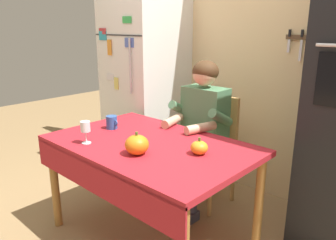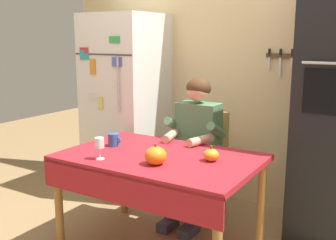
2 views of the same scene
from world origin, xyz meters
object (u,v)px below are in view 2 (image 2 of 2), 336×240
at_px(wine_glass, 99,144).
at_px(pumpkin_medium, 211,155).
at_px(refrigerator, 126,105).
at_px(pumpkin_large, 156,156).
at_px(dining_table, 158,167).
at_px(coffee_mug, 114,140).
at_px(chair_behind_person, 204,158).
at_px(seated_person, 195,138).

xyz_separation_m(wine_glass, pumpkin_medium, (0.68, 0.37, -0.07)).
distance_m(refrigerator, wine_glass, 1.33).
xyz_separation_m(refrigerator, pumpkin_large, (1.04, -1.06, -0.10)).
relative_size(dining_table, coffee_mug, 12.38).
xyz_separation_m(dining_table, wine_glass, (-0.30, -0.28, 0.19)).
bearing_deg(chair_behind_person, pumpkin_large, -83.21).
xyz_separation_m(chair_behind_person, seated_person, (0.00, -0.19, 0.23)).
bearing_deg(seated_person, chair_behind_person, 90.00).
distance_m(chair_behind_person, coffee_mug, 0.90).
xyz_separation_m(refrigerator, dining_table, (0.95, -0.88, -0.24)).
bearing_deg(seated_person, wine_glass, -107.48).
bearing_deg(refrigerator, wine_glass, -60.78).
distance_m(refrigerator, seated_person, 0.98).
relative_size(wine_glass, pumpkin_large, 1.04).
height_order(dining_table, pumpkin_medium, pumpkin_medium).
xyz_separation_m(chair_behind_person, pumpkin_medium, (0.40, -0.71, 0.27)).
bearing_deg(wine_glass, seated_person, 72.52).
distance_m(refrigerator, coffee_mug, 0.99).
relative_size(dining_table, pumpkin_large, 9.39).
bearing_deg(coffee_mug, pumpkin_large, -22.38).
distance_m(wine_glass, pumpkin_large, 0.41).
height_order(seated_person, pumpkin_medium, seated_person).
relative_size(coffee_mug, wine_glass, 0.73).
distance_m(dining_table, pumpkin_medium, 0.41).
xyz_separation_m(seated_person, pumpkin_medium, (0.40, -0.52, 0.05)).
relative_size(wine_glass, pumpkin_medium, 1.42).
bearing_deg(wine_glass, pumpkin_large, 14.96).
bearing_deg(chair_behind_person, dining_table, -88.52).
bearing_deg(wine_glass, chair_behind_person, 75.45).
bearing_deg(pumpkin_medium, dining_table, -166.99).
bearing_deg(seated_person, coffee_mug, -126.78).
bearing_deg(dining_table, chair_behind_person, 91.48).
height_order(wine_glass, pumpkin_large, wine_glass).
bearing_deg(dining_table, pumpkin_medium, 13.01).
bearing_deg(pumpkin_medium, chair_behind_person, 119.34).
relative_size(pumpkin_large, pumpkin_medium, 1.37).
relative_size(seated_person, wine_glass, 8.03).
height_order(seated_person, coffee_mug, seated_person).
distance_m(dining_table, seated_person, 0.61).
relative_size(seated_person, pumpkin_medium, 11.42).
height_order(wine_glass, pumpkin_medium, wine_glass).
bearing_deg(seated_person, refrigerator, 163.28).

